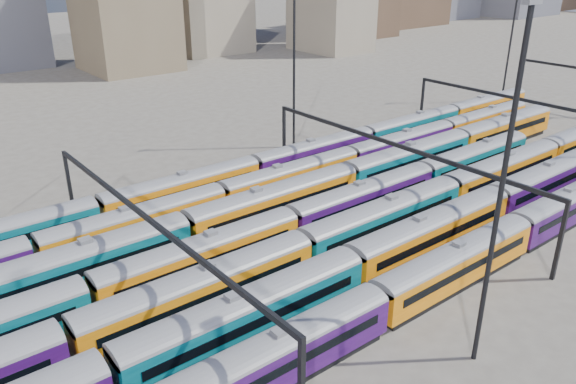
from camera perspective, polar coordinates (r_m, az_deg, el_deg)
ground at (r=60.54m, az=3.83°, el=-4.02°), size 500.00×500.00×0.00m
rake_0 at (r=59.81m, az=22.32°, el=-3.47°), size 119.45×2.91×4.90m
rake_1 at (r=56.56m, az=14.36°, el=-3.65°), size 108.14×3.17×5.34m
rake_2 at (r=46.43m, az=-8.85°, el=-9.58°), size 150.07×3.13×5.28m
rake_3 at (r=51.47m, az=-8.79°, el=-6.17°), size 102.86×3.01×5.07m
rake_4 at (r=61.06m, az=-1.30°, el=-0.76°), size 109.59×3.21×5.41m
rake_5 at (r=63.01m, az=-6.82°, el=-0.39°), size 120.11×2.93×4.93m
rake_6 at (r=66.13m, az=-10.62°, el=0.55°), size 140.94×2.94×4.95m
gantry_1 at (r=47.69m, az=-14.15°, el=-3.55°), size 0.35×40.35×8.03m
gantry_2 at (r=64.52m, az=10.63°, el=3.95°), size 0.35×40.35×8.03m
gantry_3 at (r=88.60m, az=23.76°, el=7.69°), size 0.35×40.35×8.03m
mast_2 at (r=38.58m, az=20.93°, el=0.72°), size 1.40×0.50×25.60m
mast_3 at (r=82.91m, az=0.62°, el=13.78°), size 1.40×0.50×25.60m
mast_5 at (r=118.44m, az=21.84°, el=15.09°), size 1.40×0.50×25.60m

